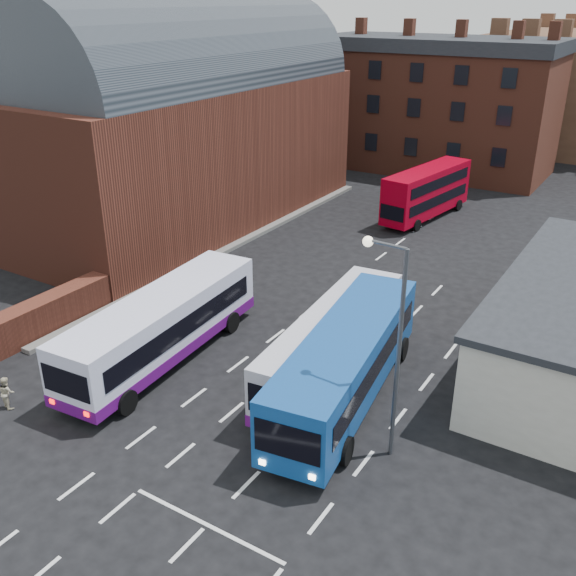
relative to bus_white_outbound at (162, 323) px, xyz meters
The scene contains 10 objects.
ground 5.61m from the bus_white_outbound, 52.41° to the right, with size 180.00×180.00×0.00m, color black.
railway_station 21.59m from the bus_white_outbound, 126.14° to the left, with size 12.00×28.00×16.00m.
forecourt_wall 7.38m from the bus_white_outbound, 162.61° to the right, with size 1.20×10.00×1.80m, color #602B1E.
brick_terrace 42.06m from the bus_white_outbound, 93.80° to the left, with size 22.00×10.00×11.00m, color brown.
bus_white_outbound is the anchor object (origin of this frame).
bus_white_inbound 7.96m from the bus_white_outbound, 21.46° to the left, with size 3.59×11.36×3.05m.
bus_blue 8.87m from the bus_white_outbound, ahead, with size 4.39×12.29×3.28m.
bus_red_double 26.68m from the bus_white_outbound, 84.16° to the left, with size 3.61×9.84×3.85m.
street_lamp 11.97m from the bus_white_outbound, ahead, with size 1.70×0.37×8.33m.
pedestrian_beige 7.09m from the bus_white_outbound, 114.54° to the right, with size 0.69×0.53×1.41m, color #C3B798.
Camera 1 is at (15.52, -14.93, 15.61)m, focal length 40.00 mm.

